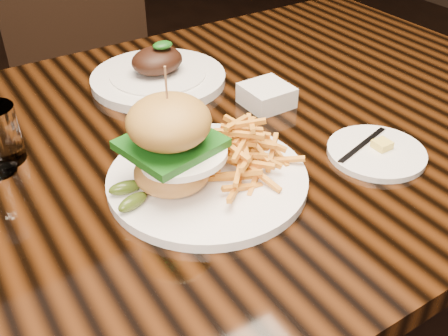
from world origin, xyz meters
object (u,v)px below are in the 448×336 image
dining_table (165,185)px  far_dish (158,75)px  chair_far (86,59)px  burger_plate (205,154)px

dining_table → far_dish: size_ratio=5.99×
far_dish → chair_far: chair_far is taller
burger_plate → far_dish: (0.09, 0.34, -0.04)m
dining_table → chair_far: chair_far is taller
dining_table → chair_far: bearing=79.3°
chair_far → far_dish: bearing=-84.9°
dining_table → chair_far: (0.17, 0.89, -0.13)m
far_dish → chair_far: 0.71m
dining_table → burger_plate: (0.01, -0.12, 0.13)m
burger_plate → chair_far: same height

